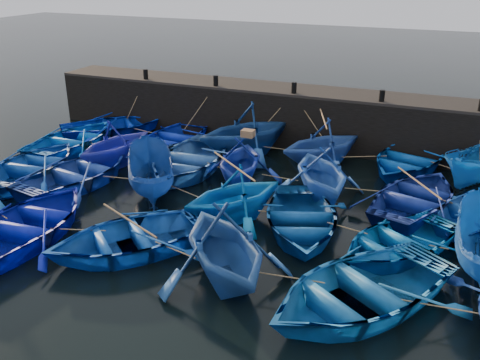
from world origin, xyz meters
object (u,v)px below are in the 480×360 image
at_px(boat_0, 113,125).
at_px(wooden_crate, 248,133).
at_px(boat_8, 188,159).
at_px(boat_13, 33,165).

distance_m(boat_0, wooden_crate, 9.49).
height_order(boat_0, wooden_crate, wooden_crate).
xyz_separation_m(boat_8, boat_13, (-5.63, -2.98, -0.06)).
bearing_deg(boat_0, wooden_crate, -155.13).
distance_m(boat_8, wooden_crate, 3.25).
distance_m(boat_13, wooden_crate, 9.02).
height_order(boat_0, boat_8, boat_8).
height_order(boat_8, wooden_crate, wooden_crate).
bearing_deg(boat_0, boat_8, -161.31).
relative_size(boat_8, wooden_crate, 11.98).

